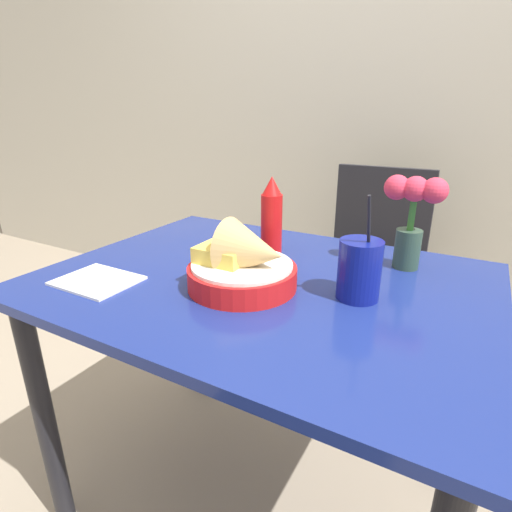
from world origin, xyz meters
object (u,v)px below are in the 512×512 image
(food_basket, at_px, (245,265))
(ketchup_bottle, at_px, (272,217))
(flower_vase, at_px, (412,212))
(chair_far_window, at_px, (373,256))
(drink_cup, at_px, (359,271))

(food_basket, distance_m, ketchup_bottle, 0.25)
(ketchup_bottle, relative_size, flower_vase, 0.93)
(chair_far_window, height_order, drink_cup, drink_cup)
(food_basket, bearing_deg, flower_vase, 46.53)
(drink_cup, bearing_deg, food_basket, -162.13)
(food_basket, xyz_separation_m, ketchup_bottle, (-0.06, 0.24, 0.05))
(ketchup_bottle, distance_m, flower_vase, 0.36)
(food_basket, height_order, drink_cup, drink_cup)
(flower_vase, bearing_deg, ketchup_bottle, -168.55)
(drink_cup, xyz_separation_m, flower_vase, (0.06, 0.23, 0.09))
(chair_far_window, relative_size, flower_vase, 3.85)
(ketchup_bottle, height_order, flower_vase, flower_vase)
(drink_cup, relative_size, flower_vase, 0.99)
(ketchup_bottle, bearing_deg, flower_vase, 11.45)
(chair_far_window, height_order, flower_vase, flower_vase)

